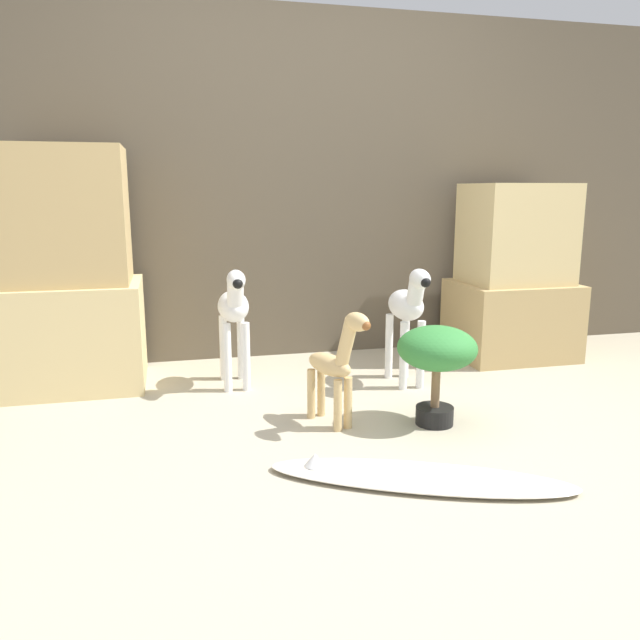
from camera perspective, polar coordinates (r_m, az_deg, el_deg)
name	(u,v)px	position (r m, az deg, el deg)	size (l,w,h in m)	color
ground_plane	(378,450)	(2.72, 5.29, -11.76)	(14.00, 14.00, 0.00)	#B2A88E
wall_back	(296,188)	(4.12, -2.19, 12.01)	(6.40, 0.08, 2.20)	brown
rock_pillar_left	(71,278)	(3.68, -21.80, 3.55)	(0.73, 0.60, 1.31)	#DBC184
rock_pillar_right	(513,279)	(4.25, 17.25, 3.56)	(0.73, 0.60, 1.12)	tan
zebra_right	(408,310)	(3.50, 8.05, 0.91)	(0.17, 0.45, 0.68)	white
zebra_left	(234,311)	(3.45, -7.87, 0.78)	(0.17, 0.45, 0.68)	white
giraffe_figurine	(336,363)	(2.87, 1.45, -3.99)	(0.24, 0.41, 0.57)	tan
potted_palm_front	(437,354)	(2.93, 10.64, -3.11)	(0.37, 0.37, 0.47)	black
surfboard	(417,477)	(2.46, 8.90, -13.96)	(1.17, 0.72, 0.08)	silver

